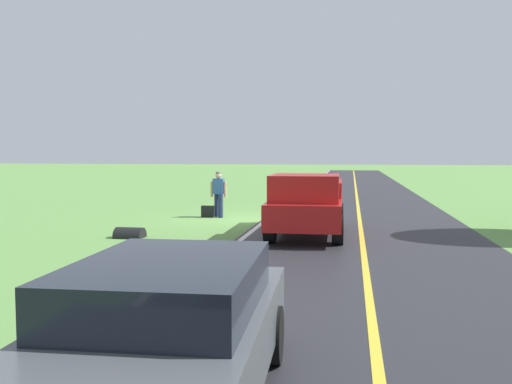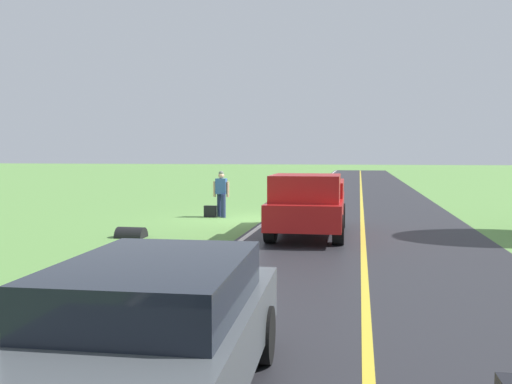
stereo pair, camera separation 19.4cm
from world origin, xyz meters
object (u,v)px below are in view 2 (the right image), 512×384
at_px(suitcase_carried, 210,211).
at_px(sedan_ahead_same_lane, 151,333).
at_px(hitchhiker_walking, 222,191).
at_px(pickup_truck_passing, 308,203).

xyz_separation_m(suitcase_carried, sedan_ahead_same_lane, (-3.66, 15.26, 0.54)).
distance_m(hitchhiker_walking, sedan_ahead_same_lane, 15.67).
relative_size(hitchhiker_walking, pickup_truck_passing, 0.32).
bearing_deg(pickup_truck_passing, hitchhiker_walking, -48.50).
relative_size(suitcase_carried, sedan_ahead_same_lane, 0.10).
bearing_deg(sedan_ahead_same_lane, suitcase_carried, -76.52).
relative_size(suitcase_carried, pickup_truck_passing, 0.08).
bearing_deg(pickup_truck_passing, sedan_ahead_same_lane, 87.89).
relative_size(hitchhiker_walking, suitcase_carried, 3.80).
xyz_separation_m(hitchhiker_walking, pickup_truck_passing, (-3.65, 4.12, -0.01)).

